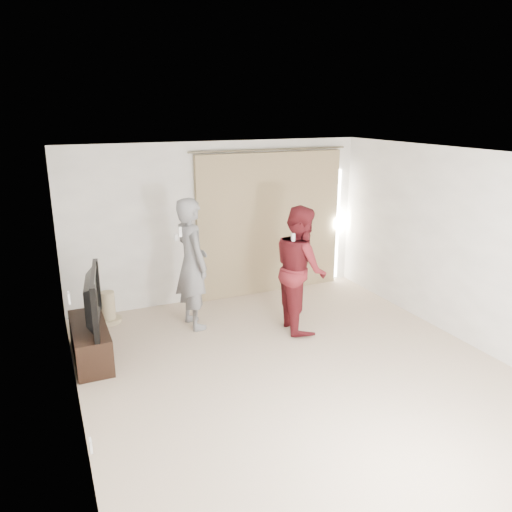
# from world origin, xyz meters

# --- Properties ---
(floor) EXTENTS (5.50, 5.50, 0.00)m
(floor) POSITION_xyz_m (0.00, 0.00, 0.00)
(floor) COLOR beige
(floor) RESTS_ON ground
(wall_back) EXTENTS (5.00, 0.04, 2.60)m
(wall_back) POSITION_xyz_m (0.00, 2.75, 1.30)
(wall_back) COLOR white
(wall_back) RESTS_ON ground
(wall_left) EXTENTS (0.04, 5.50, 2.60)m
(wall_left) POSITION_xyz_m (-2.50, -0.00, 1.30)
(wall_left) COLOR white
(wall_left) RESTS_ON ground
(ceiling) EXTENTS (5.00, 5.50, 0.01)m
(ceiling) POSITION_xyz_m (0.00, 0.00, 2.60)
(ceiling) COLOR silver
(ceiling) RESTS_ON wall_back
(curtain) EXTENTS (2.80, 0.11, 2.46)m
(curtain) POSITION_xyz_m (0.91, 2.68, 1.20)
(curtain) COLOR #9D8860
(curtain) RESTS_ON ground
(tv_console) EXTENTS (0.42, 1.22, 0.47)m
(tv_console) POSITION_xyz_m (-2.27, 1.32, 0.23)
(tv_console) COLOR black
(tv_console) RESTS_ON ground
(tv) EXTENTS (0.32, 1.21, 0.69)m
(tv) POSITION_xyz_m (-2.27, 1.32, 0.81)
(tv) COLOR black
(tv) RESTS_ON tv_console
(scratching_post) EXTENTS (0.36, 0.36, 0.48)m
(scratching_post) POSITION_xyz_m (-1.89, 2.40, 0.19)
(scratching_post) COLOR tan
(scratching_post) RESTS_ON ground
(person_man) EXTENTS (0.54, 0.75, 1.91)m
(person_man) POSITION_xyz_m (-0.76, 1.78, 0.96)
(person_man) COLOR slate
(person_man) RESTS_ON ground
(person_woman) EXTENTS (0.82, 0.98, 1.81)m
(person_woman) POSITION_xyz_m (0.64, 1.10, 0.91)
(person_woman) COLOR maroon
(person_woman) RESTS_ON ground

